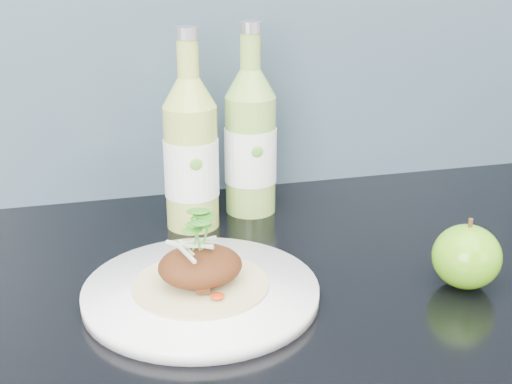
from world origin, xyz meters
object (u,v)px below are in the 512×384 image
cider_bottle_left (191,154)px  green_apple (467,257)px  dinner_plate (201,292)px  cider_bottle_right (251,142)px

cider_bottle_left → green_apple: bearing=-67.2°
dinner_plate → green_apple: (0.30, -0.05, 0.03)m
green_apple → cider_bottle_right: (-0.18, 0.29, 0.07)m
green_apple → cider_bottle_right: cider_bottle_right is taller
dinner_plate → green_apple: green_apple is taller
green_apple → cider_bottle_left: cider_bottle_left is taller
dinner_plate → green_apple: bearing=-8.8°
dinner_plate → cider_bottle_left: size_ratio=1.17×
dinner_plate → cider_bottle_right: bearing=63.9°
green_apple → cider_bottle_left: 0.38m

